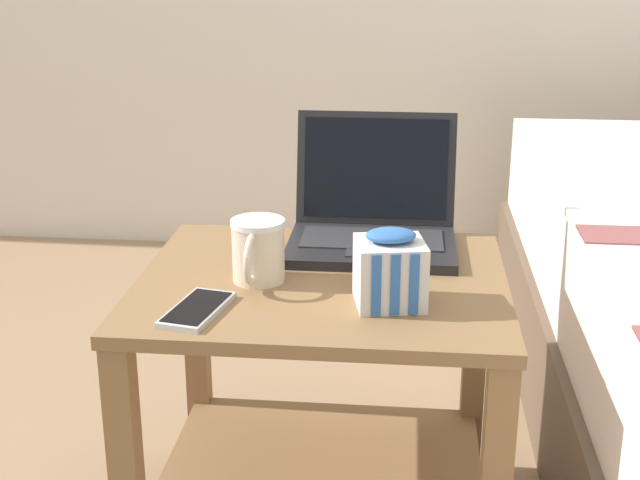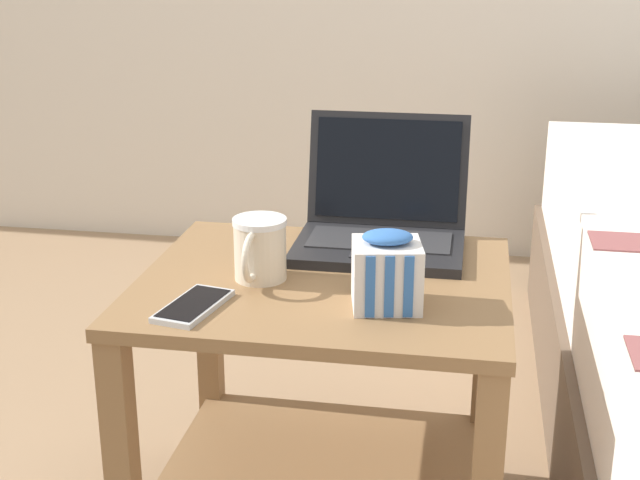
{
  "view_description": "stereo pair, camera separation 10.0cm",
  "coord_description": "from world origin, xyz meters",
  "px_view_note": "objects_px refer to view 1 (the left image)",
  "views": [
    {
      "loc": [
        0.13,
        -1.38,
        1.05
      ],
      "look_at": [
        0.0,
        -0.04,
        0.59
      ],
      "focal_mm": 50.0,
      "sensor_mm": 36.0,
      "label": 1
    },
    {
      "loc": [
        0.23,
        -1.36,
        1.05
      ],
      "look_at": [
        0.0,
        -0.04,
        0.59
      ],
      "focal_mm": 50.0,
      "sensor_mm": 36.0,
      "label": 2
    }
  ],
  "objects_px": {
    "snack_bag": "(390,270)",
    "cell_phone": "(197,309)",
    "mug_front_left": "(258,248)",
    "laptop": "(373,220)"
  },
  "relations": [
    {
      "from": "snack_bag",
      "to": "cell_phone",
      "type": "bearing_deg",
      "value": -167.6
    },
    {
      "from": "laptop",
      "to": "cell_phone",
      "type": "distance_m",
      "value": 0.43
    },
    {
      "from": "mug_front_left",
      "to": "cell_phone",
      "type": "height_order",
      "value": "mug_front_left"
    },
    {
      "from": "snack_bag",
      "to": "laptop",
      "type": "bearing_deg",
      "value": 97.78
    },
    {
      "from": "cell_phone",
      "to": "laptop",
      "type": "bearing_deg",
      "value": 54.04
    },
    {
      "from": "mug_front_left",
      "to": "snack_bag",
      "type": "xyz_separation_m",
      "value": [
        0.22,
        -0.07,
        -0.0
      ]
    },
    {
      "from": "laptop",
      "to": "cell_phone",
      "type": "bearing_deg",
      "value": -125.96
    },
    {
      "from": "laptop",
      "to": "snack_bag",
      "type": "height_order",
      "value": "laptop"
    },
    {
      "from": "laptop",
      "to": "cell_phone",
      "type": "height_order",
      "value": "laptop"
    },
    {
      "from": "laptop",
      "to": "snack_bag",
      "type": "bearing_deg",
      "value": -82.22
    }
  ]
}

